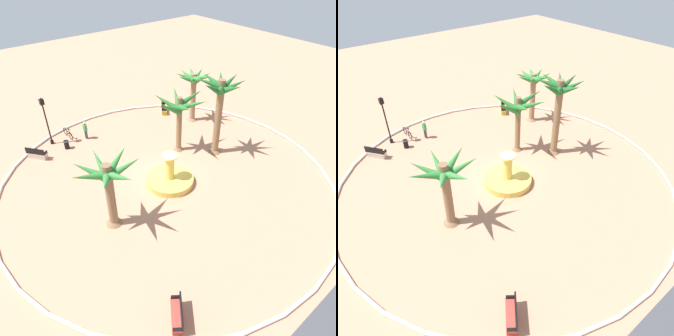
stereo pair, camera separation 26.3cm
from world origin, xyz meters
TOP-DOWN VIEW (x-y plane):
  - ground_plane at (0.00, 0.00)m, footprint 80.00×80.00m
  - plaza_curb at (0.00, 0.00)m, footprint 23.37×23.37m
  - fountain at (0.21, 0.54)m, footprint 3.35×3.35m
  - palm_tree_near_fountain at (5.30, 1.41)m, footprint 4.04×4.00m
  - palm_tree_by_curb at (-3.05, -2.24)m, footprint 4.31×4.13m
  - palm_tree_mid_plaza at (-5.05, -0.19)m, footprint 3.61×3.68m
  - palm_tree_far_side at (-7.30, -5.32)m, footprint 3.38×3.39m
  - bench_east at (6.34, -8.32)m, footprint 1.37×1.58m
  - bench_west at (6.19, 8.36)m, footprint 1.36×1.58m
  - bench_north at (-6.27, -8.27)m, footprint 1.37×1.58m
  - lamppost at (4.62, -9.68)m, footprint 0.32×0.32m
  - trash_bin at (3.96, -8.19)m, footprint 0.46×0.46m
  - bicycle_red_frame at (3.11, -9.74)m, footprint 0.44×1.72m
  - person_cyclist_helmet at (1.99, -8.57)m, footprint 0.26×0.52m

SIDE VIEW (x-z plane):
  - ground_plane at x=0.00m, z-range 0.00..0.00m
  - plaza_curb at x=0.00m, z-range 0.00..0.20m
  - fountain at x=0.21m, z-range -0.85..1.51m
  - bench_east at x=6.34m, z-range -0.15..0.85m
  - bench_west at x=6.19m, z-range -0.15..0.85m
  - bench_north at x=-6.27m, z-range -0.15..0.85m
  - bicycle_red_frame at x=3.11m, z-range -0.09..0.86m
  - trash_bin at x=3.96m, z-range 0.02..0.75m
  - person_cyclist_helmet at x=1.99m, z-range 0.09..1.71m
  - lamppost at x=4.62m, z-range 0.36..4.52m
  - palm_tree_near_fountain at x=5.30m, z-range 1.02..5.71m
  - palm_tree_far_side at x=-7.30m, z-range 1.19..5.93m
  - palm_tree_by_curb at x=-3.05m, z-range 1.16..6.01m
  - palm_tree_mid_plaza at x=-5.05m, z-range 1.44..7.77m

